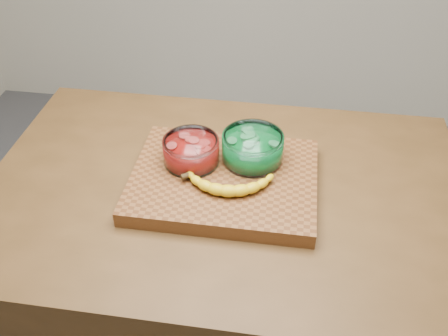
# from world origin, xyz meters

# --- Properties ---
(counter) EXTENTS (1.20, 0.80, 0.90)m
(counter) POSITION_xyz_m (0.00, 0.00, 0.45)
(counter) COLOR #4C3116
(counter) RESTS_ON ground
(cutting_board) EXTENTS (0.45, 0.35, 0.04)m
(cutting_board) POSITION_xyz_m (0.00, 0.00, 0.92)
(cutting_board) COLOR brown
(cutting_board) RESTS_ON counter
(bowl_red) EXTENTS (0.14, 0.14, 0.06)m
(bowl_red) POSITION_xyz_m (-0.09, 0.04, 0.97)
(bowl_red) COLOR white
(bowl_red) RESTS_ON cutting_board
(bowl_green) EXTENTS (0.15, 0.15, 0.07)m
(bowl_green) POSITION_xyz_m (0.06, 0.07, 0.97)
(bowl_green) COLOR white
(bowl_green) RESTS_ON cutting_board
(banana) EXTENTS (0.24, 0.11, 0.03)m
(banana) POSITION_xyz_m (0.02, -0.05, 0.96)
(banana) COLOR gold
(banana) RESTS_ON cutting_board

